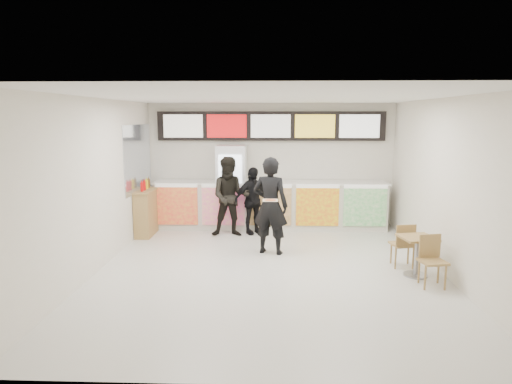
{
  "coord_description": "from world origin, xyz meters",
  "views": [
    {
      "loc": [
        0.06,
        -7.72,
        2.69
      ],
      "look_at": [
        -0.27,
        1.2,
        1.2
      ],
      "focal_mm": 32.0,
      "sensor_mm": 36.0,
      "label": 1
    }
  ],
  "objects_px": {
    "service_counter": "(270,205)",
    "drinks_fridge": "(232,187)",
    "customer_main": "(270,206)",
    "cafe_table": "(417,249)",
    "customer_left": "(230,197)",
    "customer_mid": "(252,201)",
    "condiment_ledge": "(146,212)"
  },
  "relations": [
    {
      "from": "service_counter",
      "to": "customer_main",
      "type": "height_order",
      "value": "customer_main"
    },
    {
      "from": "service_counter",
      "to": "cafe_table",
      "type": "distance_m",
      "value": 4.13
    },
    {
      "from": "service_counter",
      "to": "cafe_table",
      "type": "height_order",
      "value": "service_counter"
    },
    {
      "from": "customer_mid",
      "to": "cafe_table",
      "type": "xyz_separation_m",
      "value": [
        2.91,
        -2.74,
        -0.3
      ]
    },
    {
      "from": "customer_main",
      "to": "customer_left",
      "type": "bearing_deg",
      "value": -38.56
    },
    {
      "from": "service_counter",
      "to": "customer_mid",
      "type": "height_order",
      "value": "customer_mid"
    },
    {
      "from": "drinks_fridge",
      "to": "condiment_ledge",
      "type": "distance_m",
      "value": 2.09
    },
    {
      "from": "customer_main",
      "to": "customer_mid",
      "type": "xyz_separation_m",
      "value": [
        -0.43,
        1.52,
        -0.19
      ]
    },
    {
      "from": "customer_main",
      "to": "cafe_table",
      "type": "distance_m",
      "value": 2.81
    },
    {
      "from": "customer_main",
      "to": "customer_left",
      "type": "distance_m",
      "value": 1.58
    },
    {
      "from": "customer_main",
      "to": "cafe_table",
      "type": "xyz_separation_m",
      "value": [
        2.48,
        -1.22,
        -0.48
      ]
    },
    {
      "from": "customer_main",
      "to": "customer_left",
      "type": "relative_size",
      "value": 1.07
    },
    {
      "from": "customer_left",
      "to": "customer_mid",
      "type": "bearing_deg",
      "value": 21.35
    },
    {
      "from": "customer_mid",
      "to": "service_counter",
      "type": "bearing_deg",
      "value": 21.52
    },
    {
      "from": "customer_left",
      "to": "customer_mid",
      "type": "relative_size",
      "value": 1.16
    },
    {
      "from": "customer_main",
      "to": "cafe_table",
      "type": "bearing_deg",
      "value": 170.36
    },
    {
      "from": "customer_left",
      "to": "customer_main",
      "type": "bearing_deg",
      "value": -59.21
    },
    {
      "from": "service_counter",
      "to": "drinks_fridge",
      "type": "distance_m",
      "value": 1.03
    },
    {
      "from": "cafe_table",
      "to": "customer_main",
      "type": "bearing_deg",
      "value": 142.49
    },
    {
      "from": "customer_main",
      "to": "customer_mid",
      "type": "relative_size",
      "value": 1.24
    },
    {
      "from": "drinks_fridge",
      "to": "condiment_ledge",
      "type": "bearing_deg",
      "value": -157.6
    },
    {
      "from": "condiment_ledge",
      "to": "customer_left",
      "type": "bearing_deg",
      "value": -0.34
    },
    {
      "from": "drinks_fridge",
      "to": "cafe_table",
      "type": "xyz_separation_m",
      "value": [
        3.43,
        -3.3,
        -0.53
      ]
    },
    {
      "from": "drinks_fridge",
      "to": "customer_left",
      "type": "xyz_separation_m",
      "value": [
        0.04,
        -0.79,
        -0.1
      ]
    },
    {
      "from": "drinks_fridge",
      "to": "customer_main",
      "type": "height_order",
      "value": "drinks_fridge"
    },
    {
      "from": "customer_main",
      "to": "customer_left",
      "type": "height_order",
      "value": "customer_main"
    },
    {
      "from": "service_counter",
      "to": "customer_main",
      "type": "distance_m",
      "value": 2.1
    },
    {
      "from": "drinks_fridge",
      "to": "condiment_ledge",
      "type": "relative_size",
      "value": 1.6
    },
    {
      "from": "drinks_fridge",
      "to": "cafe_table",
      "type": "relative_size",
      "value": 1.39
    },
    {
      "from": "service_counter",
      "to": "drinks_fridge",
      "type": "relative_size",
      "value": 2.78
    },
    {
      "from": "service_counter",
      "to": "cafe_table",
      "type": "xyz_separation_m",
      "value": [
        2.5,
        -3.28,
        -0.1
      ]
    },
    {
      "from": "customer_mid",
      "to": "condiment_ledge",
      "type": "height_order",
      "value": "customer_mid"
    }
  ]
}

